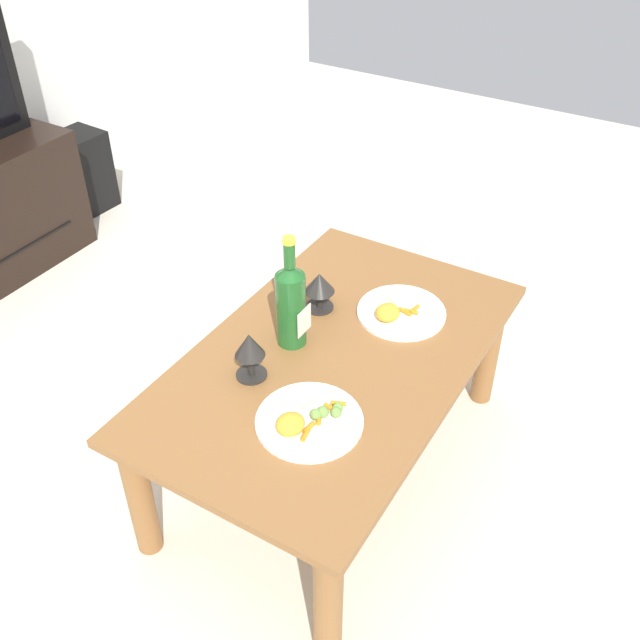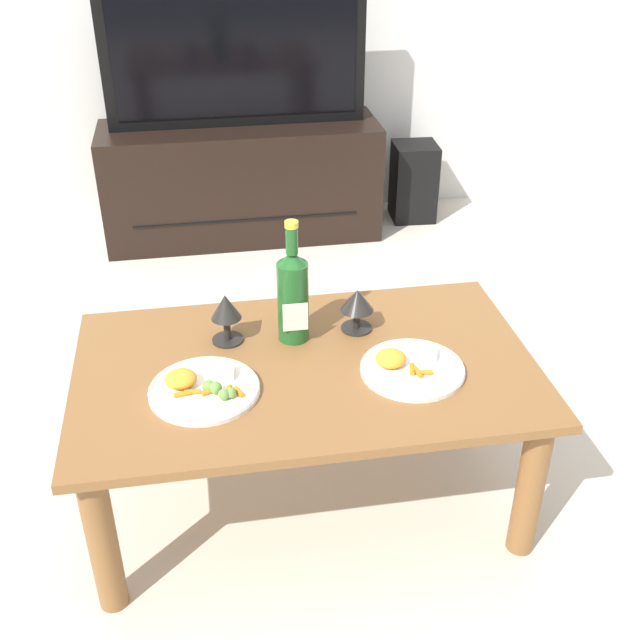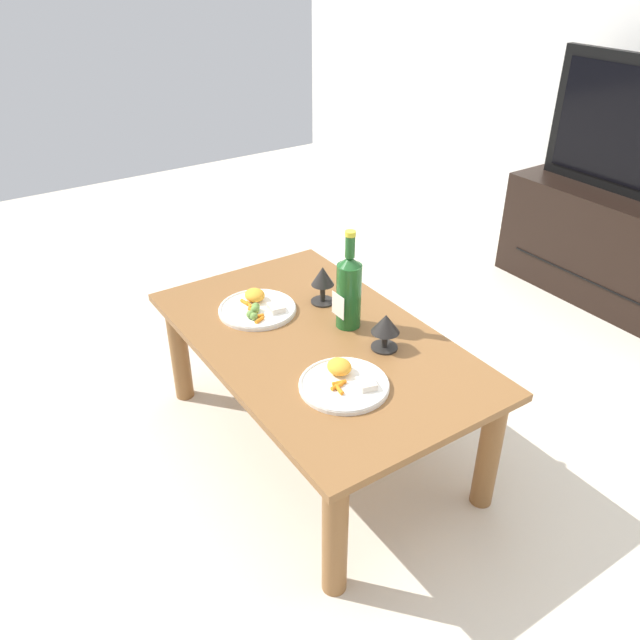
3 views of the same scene
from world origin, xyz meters
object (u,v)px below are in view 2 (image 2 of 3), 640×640
(wine_bottle, at_px, (293,293))
(goblet_right, at_px, (357,303))
(tv_screen, at_px, (235,55))
(dining_table, at_px, (306,388))
(floor_speaker, at_px, (414,182))
(dinner_plate_right, at_px, (410,367))
(dinner_plate_left, at_px, (203,388))
(tv_stand, at_px, (242,181))
(goblet_left, at_px, (226,310))

(wine_bottle, xyz_separation_m, goblet_right, (0.18, 0.02, -0.05))
(tv_screen, bearing_deg, dining_table, -89.28)
(floor_speaker, bearing_deg, dinner_plate_right, -102.96)
(dinner_plate_right, bearing_deg, goblet_right, 112.27)
(dining_table, distance_m, dinner_plate_left, 0.29)
(dinner_plate_left, bearing_deg, dinner_plate_right, 0.21)
(tv_stand, relative_size, goblet_right, 10.31)
(goblet_left, bearing_deg, tv_screen, 84.28)
(floor_speaker, relative_size, dinner_plate_right, 1.43)
(floor_speaker, bearing_deg, dinner_plate_left, -115.90)
(wine_bottle, bearing_deg, tv_stand, 90.36)
(dinner_plate_left, bearing_deg, floor_speaker, 60.64)
(wine_bottle, bearing_deg, goblet_right, 4.99)
(dining_table, bearing_deg, goblet_left, 142.26)
(wine_bottle, bearing_deg, tv_screen, 90.36)
(tv_stand, height_order, goblet_right, goblet_right)
(goblet_right, distance_m, dinner_plate_right, 0.25)
(floor_speaker, height_order, wine_bottle, wine_bottle)
(tv_screen, distance_m, goblet_left, 1.68)
(goblet_right, bearing_deg, wine_bottle, -175.01)
(tv_screen, relative_size, floor_speaker, 3.01)
(goblet_left, bearing_deg, goblet_right, 0.00)
(tv_screen, bearing_deg, dinner_plate_right, -81.60)
(tv_screen, bearing_deg, tv_stand, 90.00)
(tv_screen, bearing_deg, goblet_right, -83.57)
(goblet_left, xyz_separation_m, dinner_plate_left, (-0.07, -0.22, -0.08))
(dining_table, distance_m, dinner_plate_right, 0.28)
(tv_screen, xyz_separation_m, goblet_right, (0.19, -1.65, -0.30))
(dining_table, xyz_separation_m, dinner_plate_left, (-0.26, -0.08, 0.09))
(goblet_left, bearing_deg, dinner_plate_right, -26.51)
(wine_bottle, distance_m, goblet_left, 0.18)
(tv_screen, xyz_separation_m, dinner_plate_left, (-0.24, -1.87, -0.37))
(dining_table, bearing_deg, goblet_right, 41.65)
(wine_bottle, distance_m, goblet_right, 0.18)
(tv_screen, xyz_separation_m, dinner_plate_right, (0.28, -1.87, -0.37))
(dining_table, xyz_separation_m, tv_screen, (-0.02, 1.80, 0.46))
(tv_stand, bearing_deg, goblet_left, -95.71)
(floor_speaker, height_order, dinner_plate_left, dinner_plate_left)
(wine_bottle, height_order, dinner_plate_right, wine_bottle)
(floor_speaker, xyz_separation_m, wine_bottle, (-0.83, -1.72, 0.40))
(tv_stand, distance_m, wine_bottle, 1.70)
(tv_screen, height_order, dinner_plate_left, tv_screen)
(dining_table, height_order, goblet_right, goblet_right)
(goblet_right, bearing_deg, floor_speaker, 68.91)
(tv_stand, bearing_deg, floor_speaker, 3.38)
(dinner_plate_right, bearing_deg, floor_speaker, 73.59)
(dining_table, distance_m, floor_speaker, 2.03)
(goblet_right, relative_size, dinner_plate_right, 0.46)
(floor_speaker, bearing_deg, tv_stand, -173.17)
(tv_screen, relative_size, goblet_left, 8.12)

